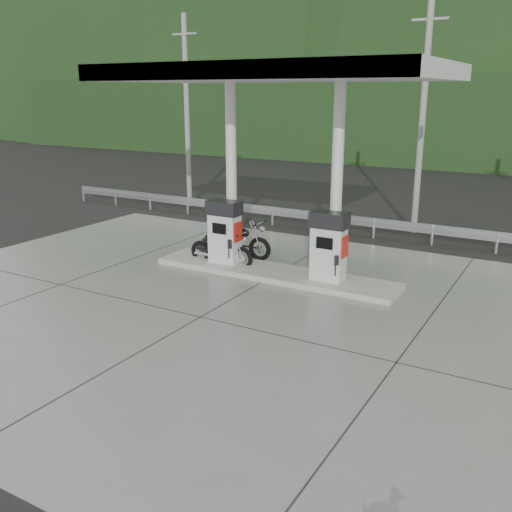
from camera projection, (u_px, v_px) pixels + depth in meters
The scene contains 15 objects.
ground at pixel (224, 304), 13.70m from camera, with size 160.00×160.00×0.00m, color black.
forecourt_apron at pixel (224, 304), 13.70m from camera, with size 18.00×14.00×0.02m, color slate.
pump_island at pixel (274, 273), 15.76m from camera, with size 7.00×1.40×0.15m, color #99978F.
gas_pump_left at pixel (225, 232), 16.25m from camera, with size 0.95×0.55×1.80m, color silver, non-canonical shape.
gas_pump_right at pixel (328, 246), 14.72m from camera, with size 0.95×0.55×1.80m, color silver, non-canonical shape.
canopy_column_left at pixel (231, 174), 16.14m from camera, with size 0.30×0.30×5.00m, color white.
canopy_column_right at pixel (337, 183), 14.61m from camera, with size 0.30×0.30×5.00m, color white.
canopy_roof at pixel (275, 73), 14.29m from camera, with size 8.50×5.00×0.40m, color white.
guardrail at pixel (347, 215), 20.16m from camera, with size 26.00×0.16×1.42m, color #9A9CA2, non-canonical shape.
road at pixel (378, 217), 23.27m from camera, with size 60.00×7.00×0.01m, color black.
utility_pole_a at pixel (187, 114), 24.33m from camera, with size 0.22×0.22×8.00m, color gray.
utility_pole_b at pixel (422, 119), 19.54m from camera, with size 0.22×0.22×8.00m, color gray.
tree_band at pixel (470, 121), 37.84m from camera, with size 80.00×6.00×6.00m, color black.
motorcycle_left at pixel (221, 250), 16.58m from camera, with size 1.97×0.62×0.93m, color black, non-canonical shape.
motorcycle_right at pixel (236, 241), 17.40m from camera, with size 2.16×0.68×1.02m, color black, non-canonical shape.
Camera 1 is at (7.06, -10.75, 4.92)m, focal length 40.00 mm.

